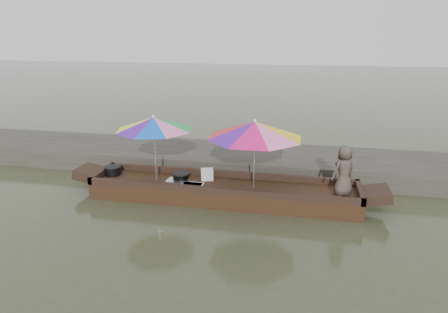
% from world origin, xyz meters
% --- Properties ---
extents(water, '(80.00, 80.00, 0.00)m').
position_xyz_m(water, '(0.00, 0.00, 0.00)').
color(water, '#323A1F').
rests_on(water, ground).
extents(dock, '(22.00, 2.20, 0.50)m').
position_xyz_m(dock, '(0.00, 2.20, 0.25)').
color(dock, '#2D2B26').
rests_on(dock, ground).
extents(boat_hull, '(6.04, 1.20, 0.35)m').
position_xyz_m(boat_hull, '(0.00, 0.00, 0.17)').
color(boat_hull, black).
rests_on(boat_hull, water).
extents(cooking_pot, '(0.40, 0.40, 0.21)m').
position_xyz_m(cooking_pot, '(-2.77, 0.14, 0.45)').
color(cooking_pot, black).
rests_on(cooking_pot, boat_hull).
extents(tray_crayfish, '(0.50, 0.36, 0.09)m').
position_xyz_m(tray_crayfish, '(-0.64, -0.32, 0.39)').
color(tray_crayfish, silver).
rests_on(tray_crayfish, boat_hull).
extents(tray_scallop, '(0.50, 0.36, 0.06)m').
position_xyz_m(tray_scallop, '(-1.07, -0.05, 0.38)').
color(tray_scallop, silver).
rests_on(tray_scallop, boat_hull).
extents(charcoal_grill, '(0.37, 0.37, 0.17)m').
position_xyz_m(charcoal_grill, '(-1.02, 0.07, 0.44)').
color(charcoal_grill, black).
rests_on(charcoal_grill, boat_hull).
extents(supply_bag, '(0.33, 0.29, 0.26)m').
position_xyz_m(supply_bag, '(-0.44, 0.27, 0.48)').
color(supply_bag, silver).
rests_on(supply_bag, boat_hull).
extents(vendor, '(0.64, 0.60, 1.10)m').
position_xyz_m(vendor, '(2.60, -0.04, 0.90)').
color(vendor, '#423731').
rests_on(vendor, boat_hull).
extents(umbrella_bow, '(1.96, 1.96, 1.55)m').
position_xyz_m(umbrella_bow, '(-1.59, 0.00, 1.12)').
color(umbrella_bow, green).
rests_on(umbrella_bow, boat_hull).
extents(umbrella_stern, '(2.76, 2.76, 1.55)m').
position_xyz_m(umbrella_stern, '(0.69, 0.00, 1.12)').
color(umbrella_stern, orange).
rests_on(umbrella_stern, boat_hull).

